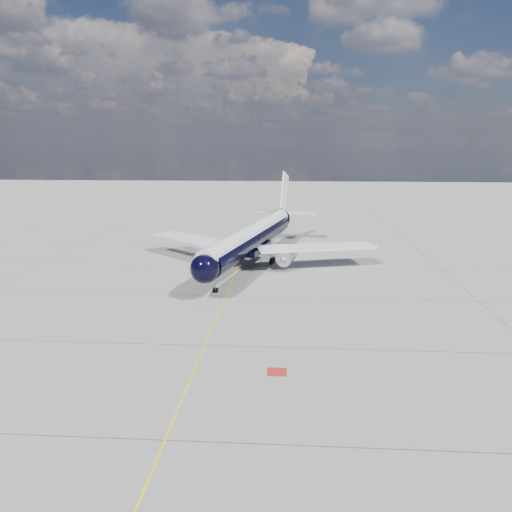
% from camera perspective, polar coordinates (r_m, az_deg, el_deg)
% --- Properties ---
extents(ground, '(320.00, 320.00, 0.00)m').
position_cam_1_polar(ground, '(80.03, -1.74, -0.30)').
color(ground, gray).
rests_on(ground, ground).
extents(taxiway_centerline, '(0.16, 160.00, 0.01)m').
position_cam_1_polar(taxiway_centerline, '(75.19, -2.11, -1.17)').
color(taxiway_centerline, yellow).
rests_on(taxiway_centerline, ground).
extents(red_marking, '(1.60, 1.60, 0.01)m').
position_cam_1_polar(red_marking, '(41.78, 2.40, -13.10)').
color(red_marking, maroon).
rests_on(red_marking, ground).
extents(main_airliner, '(36.08, 44.56, 13.01)m').
position_cam_1_polar(main_airliner, '(76.51, -0.26, 2.18)').
color(main_airliner, black).
rests_on(main_airliner, ground).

